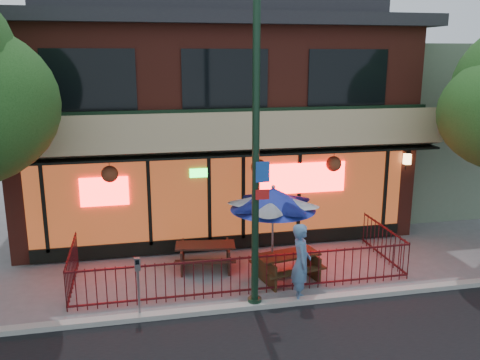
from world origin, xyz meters
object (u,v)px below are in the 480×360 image
at_px(picnic_table_left, 205,252).
at_px(picnic_table_right, 287,262).
at_px(parking_meter_near, 138,277).
at_px(patio_umbrella, 273,199).
at_px(pedestrian, 301,263).
at_px(street_light, 256,173).

bearing_deg(picnic_table_left, picnic_table_right, -29.78).
xyz_separation_m(picnic_table_right, parking_meter_near, (-3.77, -1.25, 0.50)).
bearing_deg(parking_meter_near, patio_umbrella, 23.26).
distance_m(picnic_table_left, parking_meter_near, 3.02).
height_order(picnic_table_left, parking_meter_near, parking_meter_near).
height_order(picnic_table_right, pedestrian, pedestrian).
bearing_deg(parking_meter_near, street_light, -0.06).
height_order(street_light, parking_meter_near, street_light).
bearing_deg(patio_umbrella, picnic_table_left, 150.79).
relative_size(patio_umbrella, parking_meter_near, 1.75).
xyz_separation_m(pedestrian, parking_meter_near, (-3.72, -0.05, 0.01)).
xyz_separation_m(street_light, parking_meter_near, (-2.60, 0.00, -2.19)).
height_order(patio_umbrella, pedestrian, patio_umbrella).
height_order(picnic_table_left, pedestrian, pedestrian).
relative_size(street_light, pedestrian, 3.69).
bearing_deg(street_light, parking_meter_near, 179.94).
bearing_deg(patio_umbrella, parking_meter_near, -156.74).
relative_size(picnic_table_left, patio_umbrella, 0.71).
xyz_separation_m(street_light, patio_umbrella, (0.82, 1.47, -1.04)).
distance_m(street_light, picnic_table_left, 3.69).
relative_size(pedestrian, parking_meter_near, 1.34).
bearing_deg(street_light, pedestrian, 2.72).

